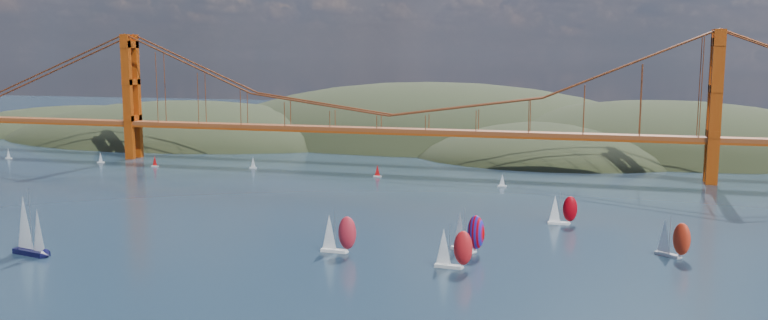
{
  "coord_description": "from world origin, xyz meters",
  "views": [
    {
      "loc": [
        81.14,
        -108.96,
        45.9
      ],
      "look_at": [
        23.29,
        90.0,
        16.83
      ],
      "focal_mm": 35.0,
      "sensor_mm": 36.0,
      "label": 1
    }
  ],
  "objects_px": {
    "sloop_navy": "(28,226)",
    "racer_0": "(338,233)",
    "racer_3": "(562,209)",
    "racer_1": "(453,248)",
    "racer_2": "(673,238)",
    "racer_rwb": "(467,231)"
  },
  "relations": [
    {
      "from": "racer_2",
      "to": "racer_3",
      "type": "bearing_deg",
      "value": 168.94
    },
    {
      "from": "racer_3",
      "to": "racer_rwb",
      "type": "distance_m",
      "value": 40.82
    },
    {
      "from": "racer_rwb",
      "to": "sloop_navy",
      "type": "bearing_deg",
      "value": -137.32
    },
    {
      "from": "sloop_navy",
      "to": "racer_3",
      "type": "bearing_deg",
      "value": 41.87
    },
    {
      "from": "racer_2",
      "to": "racer_3",
      "type": "relative_size",
      "value": 1.07
    },
    {
      "from": "sloop_navy",
      "to": "racer_0",
      "type": "xyz_separation_m",
      "value": [
        68.16,
        21.58,
        -2.07
      ]
    },
    {
      "from": "racer_3",
      "to": "racer_1",
      "type": "bearing_deg",
      "value": -119.94
    },
    {
      "from": "racer_0",
      "to": "racer_3",
      "type": "xyz_separation_m",
      "value": [
        48.87,
        44.96,
        -0.5
      ]
    },
    {
      "from": "racer_1",
      "to": "racer_rwb",
      "type": "distance_m",
      "value": 14.65
    },
    {
      "from": "racer_rwb",
      "to": "racer_2",
      "type": "bearing_deg",
      "value": 35.24
    },
    {
      "from": "racer_1",
      "to": "racer_rwb",
      "type": "bearing_deg",
      "value": 90.7
    },
    {
      "from": "racer_2",
      "to": "racer_rwb",
      "type": "bearing_deg",
      "value": -134.4
    },
    {
      "from": "sloop_navy",
      "to": "racer_rwb",
      "type": "height_order",
      "value": "sloop_navy"
    },
    {
      "from": "sloop_navy",
      "to": "racer_3",
      "type": "xyz_separation_m",
      "value": [
        117.03,
        66.55,
        -2.57
      ]
    },
    {
      "from": "racer_0",
      "to": "racer_2",
      "type": "distance_m",
      "value": 76.92
    },
    {
      "from": "sloop_navy",
      "to": "racer_2",
      "type": "xyz_separation_m",
      "value": [
        143.03,
        39.21,
        -2.29
      ]
    },
    {
      "from": "racer_1",
      "to": "sloop_navy",
      "type": "bearing_deg",
      "value": -167.37
    },
    {
      "from": "racer_3",
      "to": "racer_rwb",
      "type": "relative_size",
      "value": 0.87
    },
    {
      "from": "racer_1",
      "to": "racer_2",
      "type": "height_order",
      "value": "racer_1"
    },
    {
      "from": "racer_rwb",
      "to": "racer_1",
      "type": "bearing_deg",
      "value": -67.33
    },
    {
      "from": "racer_3",
      "to": "racer_rwb",
      "type": "bearing_deg",
      "value": -126.95
    },
    {
      "from": "racer_3",
      "to": "sloop_navy",
      "type": "bearing_deg",
      "value": -158.11
    }
  ]
}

